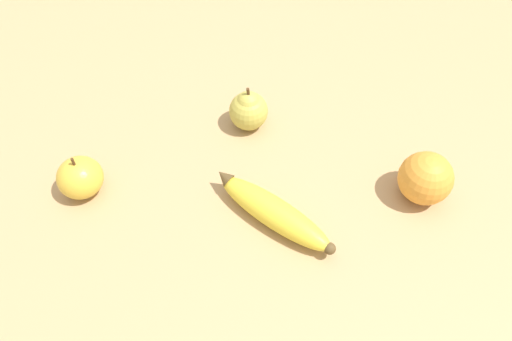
# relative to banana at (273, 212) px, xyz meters

# --- Properties ---
(ground_plane) EXTENTS (3.00, 3.00, 0.00)m
(ground_plane) POSITION_rel_banana_xyz_m (-0.09, 0.02, -0.02)
(ground_plane) COLOR tan
(banana) EXTENTS (0.21, 0.11, 0.04)m
(banana) POSITION_rel_banana_xyz_m (0.00, 0.00, 0.00)
(banana) COLOR yellow
(banana) RESTS_ON ground_plane
(orange) EXTENTS (0.08, 0.08, 0.08)m
(orange) POSITION_rel_banana_xyz_m (0.08, 0.22, 0.02)
(orange) COLOR orange
(orange) RESTS_ON ground_plane
(pear) EXTENTS (0.07, 0.07, 0.08)m
(pear) POSITION_rel_banana_xyz_m (-0.19, 0.08, 0.01)
(pear) COLOR #B7AD47
(pear) RESTS_ON ground_plane
(apple) EXTENTS (0.07, 0.07, 0.08)m
(apple) POSITION_rel_banana_xyz_m (-0.21, -0.22, 0.01)
(apple) COLOR gold
(apple) RESTS_ON ground_plane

